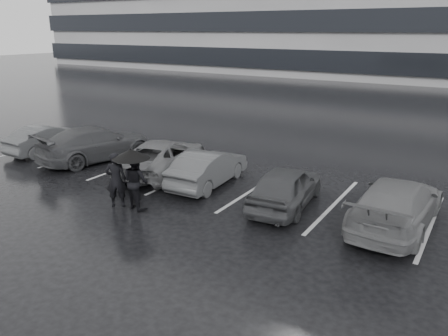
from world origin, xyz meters
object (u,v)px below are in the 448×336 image
at_px(pedestrian_right, 136,181).
at_px(car_west_a, 208,168).
at_px(car_west_d, 47,139).
at_px(pedestrian_left, 116,180).
at_px(car_west_c, 96,143).
at_px(car_main, 286,187).
at_px(car_east, 397,203).
at_px(car_west_b, 163,156).

bearing_deg(pedestrian_right, car_west_a, -90.58).
distance_m(car_west_d, pedestrian_left, 7.72).
height_order(car_west_a, car_west_c, car_west_c).
bearing_deg(pedestrian_right, car_main, -133.94).
bearing_deg(car_west_c, car_west_a, -168.40).
relative_size(car_west_d, car_east, 0.79).
bearing_deg(car_main, pedestrian_right, 27.55).
bearing_deg(car_west_a, pedestrian_right, 72.89).
bearing_deg(car_main, car_west_d, -6.87).
relative_size(car_west_c, pedestrian_left, 2.80).
bearing_deg(car_west_a, car_west_b, -9.05).
xyz_separation_m(car_west_d, pedestrian_right, (7.77, -2.68, 0.26)).
distance_m(car_west_c, pedestrian_left, 5.44).
distance_m(car_west_d, car_east, 14.76).
height_order(car_west_b, car_west_c, car_west_c).
relative_size(car_west_d, pedestrian_right, 2.13).
relative_size(car_west_c, car_east, 1.04).
distance_m(car_west_a, pedestrian_left, 3.40).
bearing_deg(car_west_b, car_main, 159.36).
bearing_deg(car_west_d, car_main, 179.78).
xyz_separation_m(car_west_b, pedestrian_left, (0.91, -3.33, 0.22)).
bearing_deg(car_east, car_west_a, 1.08).
relative_size(car_west_a, car_west_d, 1.02).
relative_size(car_west_b, car_east, 1.00).
relative_size(car_east, pedestrian_left, 2.70).
relative_size(car_main, car_west_c, 0.78).
height_order(car_east, pedestrian_right, pedestrian_right).
relative_size(car_main, pedestrian_right, 2.20).
bearing_deg(car_west_a, pedestrian_left, 63.54).
xyz_separation_m(car_main, car_west_b, (-5.33, 0.57, -0.00)).
xyz_separation_m(car_west_a, car_east, (6.32, -0.08, 0.06)).
distance_m(car_west_d, pedestrian_right, 8.22).
bearing_deg(car_main, pedestrian_left, 25.79).
relative_size(car_west_c, pedestrian_right, 2.81).
height_order(car_main, car_west_b, car_main).
xyz_separation_m(car_west_c, pedestrian_right, (5.01, -2.98, 0.16)).
relative_size(car_main, car_west_a, 1.01).
xyz_separation_m(car_east, pedestrian_left, (-7.61, -3.06, 0.19)).
distance_m(car_west_c, car_east, 12.01).
relative_size(car_west_a, car_west_b, 0.81).
height_order(car_west_a, pedestrian_right, pedestrian_right).
relative_size(car_west_a, pedestrian_left, 2.18).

